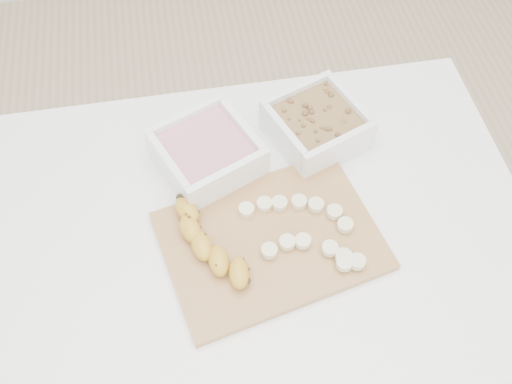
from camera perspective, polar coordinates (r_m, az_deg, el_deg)
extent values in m
plane|color=#C6AD89|center=(1.73, 0.18, -15.83)|extent=(3.50, 3.50, 0.00)
cube|color=white|center=(1.06, 0.28, -3.73)|extent=(1.00, 0.70, 0.04)
cylinder|color=white|center=(1.56, -17.86, -3.72)|extent=(0.05, 0.05, 0.71)
cylinder|color=white|center=(1.62, 13.90, 0.90)|extent=(0.05, 0.05, 0.71)
cube|color=white|center=(1.08, -4.89, 3.86)|extent=(0.23, 0.23, 0.08)
cube|color=#C27789|center=(1.08, -4.90, 3.97)|extent=(0.19, 0.19, 0.05)
cube|color=white|center=(1.13, 6.07, 6.68)|extent=(0.21, 0.21, 0.08)
cube|color=brown|center=(1.13, 6.09, 6.78)|extent=(0.18, 0.18, 0.04)
cube|color=#A97343|center=(1.02, 1.49, -4.88)|extent=(0.42, 0.34, 0.01)
cylinder|color=beige|center=(1.03, -0.97, -1.80)|extent=(0.03, 0.03, 0.01)
cylinder|color=beige|center=(1.04, 0.84, -1.23)|extent=(0.03, 0.03, 0.01)
cylinder|color=beige|center=(1.04, 2.36, -1.15)|extent=(0.03, 0.03, 0.01)
cylinder|color=beige|center=(1.04, 4.32, -1.00)|extent=(0.03, 0.03, 0.01)
cylinder|color=beige|center=(1.04, 6.02, -1.31)|extent=(0.03, 0.03, 0.01)
cylinder|color=beige|center=(1.04, 7.86, -1.99)|extent=(0.03, 0.03, 0.01)
cylinder|color=beige|center=(1.02, 8.90, -3.30)|extent=(0.03, 0.03, 0.01)
cylinder|color=beige|center=(0.99, 1.34, -5.89)|extent=(0.03, 0.03, 0.01)
cylinder|color=beige|center=(1.00, 3.14, -5.05)|extent=(0.03, 0.03, 0.01)
cylinder|color=beige|center=(1.00, 4.71, -4.93)|extent=(0.03, 0.03, 0.01)
cylinder|color=beige|center=(1.00, 7.41, -5.62)|extent=(0.03, 0.03, 0.01)
cylinder|color=beige|center=(0.99, 8.74, -6.39)|extent=(0.03, 0.03, 0.01)
cylinder|color=beige|center=(0.99, 10.10, -6.89)|extent=(0.03, 0.03, 0.01)
cylinder|color=beige|center=(0.99, 8.82, -7.04)|extent=(0.03, 0.03, 0.01)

